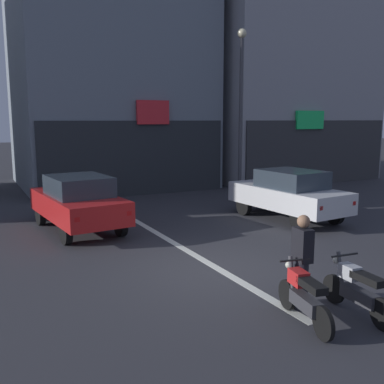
# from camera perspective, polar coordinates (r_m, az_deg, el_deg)

# --- Properties ---
(ground_plane) EXTENTS (120.00, 120.00, 0.00)m
(ground_plane) POSITION_cam_1_polar(r_m,az_deg,el_deg) (9.93, 3.42, -9.84)
(ground_plane) COLOR #333338
(lane_centre_line) EXTENTS (0.20, 18.00, 0.01)m
(lane_centre_line) POSITION_cam_1_polar(r_m,az_deg,el_deg) (15.21, -8.18, -3.12)
(lane_centre_line) COLOR silver
(lane_centre_line) RESTS_ON ground
(building_mid_block) EXTENTS (8.57, 8.12, 17.33)m
(building_mid_block) POSITION_cam_1_polar(r_m,az_deg,el_deg) (23.52, -11.07, 22.42)
(building_mid_block) COLOR gray
(building_mid_block) RESTS_ON ground
(building_far_right) EXTENTS (9.21, 9.85, 13.92)m
(building_far_right) POSITION_cam_1_polar(r_m,az_deg,el_deg) (27.40, 9.25, 16.96)
(building_far_right) COLOR #9E9EA3
(building_far_right) RESTS_ON ground
(car_red_crossing_near) EXTENTS (2.15, 4.25, 1.64)m
(car_red_crossing_near) POSITION_cam_1_polar(r_m,az_deg,el_deg) (13.42, -14.42, -1.15)
(car_red_crossing_near) COLOR black
(car_red_crossing_near) RESTS_ON ground
(car_white_parked_kerbside) EXTENTS (2.10, 4.23, 1.64)m
(car_white_parked_kerbside) POSITION_cam_1_polar(r_m,az_deg,el_deg) (14.76, 12.32, -0.13)
(car_white_parked_kerbside) COLOR black
(car_white_parked_kerbside) RESTS_ON ground
(car_blue_down_street) EXTENTS (1.95, 4.18, 1.64)m
(car_blue_down_street) POSITION_cam_1_polar(r_m,az_deg,el_deg) (21.42, -10.26, 2.83)
(car_blue_down_street) COLOR black
(car_blue_down_street) RESTS_ON ground
(street_lamp) EXTENTS (0.36, 0.36, 6.70)m
(street_lamp) POSITION_cam_1_polar(r_m,az_deg,el_deg) (17.94, 6.30, 11.92)
(street_lamp) COLOR #47474C
(street_lamp) RESTS_ON ground
(motorcycle_red_row_leftmost) EXTENTS (0.55, 1.65, 0.98)m
(motorcycle_red_row_leftmost) POSITION_cam_1_polar(r_m,az_deg,el_deg) (7.53, 14.17, -12.83)
(motorcycle_red_row_leftmost) COLOR black
(motorcycle_red_row_leftmost) RESTS_ON ground
(motorcycle_silver_row_left_mid) EXTENTS (0.55, 1.67, 0.98)m
(motorcycle_silver_row_left_mid) POSITION_cam_1_polar(r_m,az_deg,el_deg) (8.06, 20.42, -11.63)
(motorcycle_silver_row_left_mid) COLOR black
(motorcycle_silver_row_left_mid) RESTS_ON ground
(person_by_motorcycles) EXTENTS (0.26, 0.38, 1.67)m
(person_by_motorcycles) POSITION_cam_1_polar(r_m,az_deg,el_deg) (7.90, 13.94, -8.67)
(person_by_motorcycles) COLOR #23232D
(person_by_motorcycles) RESTS_ON ground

